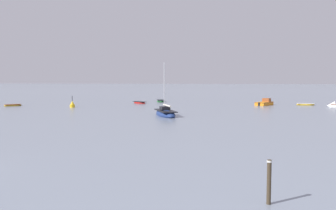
{
  "coord_description": "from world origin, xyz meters",
  "views": [
    {
      "loc": [
        16.16,
        -15.95,
        5.17
      ],
      "look_at": [
        5.2,
        42.89,
        0.8
      ],
      "focal_mm": 37.48,
      "sensor_mm": 36.0,
      "label": 1
    }
  ],
  "objects_px": {
    "rowboat_moored_3": "(305,105)",
    "channel_buoy": "(72,105)",
    "motorboat_moored_0": "(266,103)",
    "rowboat_moored_2": "(140,103)",
    "mooring_post_left": "(269,183)",
    "sailboat_moored_1": "(165,113)",
    "rowboat_moored_1": "(13,105)",
    "rowboat_moored_0": "(160,101)"
  },
  "relations": [
    {
      "from": "rowboat_moored_3",
      "to": "channel_buoy",
      "type": "height_order",
      "value": "channel_buoy"
    },
    {
      "from": "motorboat_moored_0",
      "to": "rowboat_moored_2",
      "type": "distance_m",
      "value": 26.39
    },
    {
      "from": "rowboat_moored_2",
      "to": "mooring_post_left",
      "type": "bearing_deg",
      "value": -29.7
    },
    {
      "from": "motorboat_moored_0",
      "to": "sailboat_moored_1",
      "type": "relative_size",
      "value": 0.71
    },
    {
      "from": "motorboat_moored_0",
      "to": "rowboat_moored_2",
      "type": "height_order",
      "value": "motorboat_moored_0"
    },
    {
      "from": "rowboat_moored_1",
      "to": "rowboat_moored_2",
      "type": "height_order",
      "value": "rowboat_moored_2"
    },
    {
      "from": "rowboat_moored_0",
      "to": "channel_buoy",
      "type": "distance_m",
      "value": 22.74
    },
    {
      "from": "rowboat_moored_2",
      "to": "mooring_post_left",
      "type": "height_order",
      "value": "mooring_post_left"
    },
    {
      "from": "rowboat_moored_0",
      "to": "rowboat_moored_1",
      "type": "relative_size",
      "value": 1.56
    },
    {
      "from": "rowboat_moored_0",
      "to": "sailboat_moored_1",
      "type": "relative_size",
      "value": 0.61
    },
    {
      "from": "motorboat_moored_0",
      "to": "rowboat_moored_3",
      "type": "xyz_separation_m",
      "value": [
        7.74,
        0.78,
        -0.16
      ]
    },
    {
      "from": "rowboat_moored_1",
      "to": "motorboat_moored_0",
      "type": "bearing_deg",
      "value": -32.76
    },
    {
      "from": "rowboat_moored_1",
      "to": "channel_buoy",
      "type": "relative_size",
      "value": 1.35
    },
    {
      "from": "mooring_post_left",
      "to": "rowboat_moored_2",
      "type": "bearing_deg",
      "value": 110.13
    },
    {
      "from": "motorboat_moored_0",
      "to": "rowboat_moored_2",
      "type": "relative_size",
      "value": 1.49
    },
    {
      "from": "rowboat_moored_0",
      "to": "mooring_post_left",
      "type": "bearing_deg",
      "value": -179.25
    },
    {
      "from": "channel_buoy",
      "to": "motorboat_moored_0",
      "type": "bearing_deg",
      "value": 19.64
    },
    {
      "from": "sailboat_moored_1",
      "to": "rowboat_moored_1",
      "type": "height_order",
      "value": "sailboat_moored_1"
    },
    {
      "from": "rowboat_moored_3",
      "to": "mooring_post_left",
      "type": "relative_size",
      "value": 1.7
    },
    {
      "from": "rowboat_moored_1",
      "to": "rowboat_moored_0",
      "type": "bearing_deg",
      "value": -11.49
    },
    {
      "from": "motorboat_moored_0",
      "to": "rowboat_moored_2",
      "type": "xyz_separation_m",
      "value": [
        -26.39,
        -0.24,
        -0.15
      ]
    },
    {
      "from": "motorboat_moored_0",
      "to": "mooring_post_left",
      "type": "bearing_deg",
      "value": -155.26
    },
    {
      "from": "rowboat_moored_2",
      "to": "channel_buoy",
      "type": "relative_size",
      "value": 1.65
    },
    {
      "from": "mooring_post_left",
      "to": "motorboat_moored_0",
      "type": "bearing_deg",
      "value": 85.06
    },
    {
      "from": "sailboat_moored_1",
      "to": "rowboat_moored_3",
      "type": "relative_size",
      "value": 2.25
    },
    {
      "from": "rowboat_moored_1",
      "to": "rowboat_moored_3",
      "type": "relative_size",
      "value": 0.88
    },
    {
      "from": "rowboat_moored_0",
      "to": "rowboat_moored_3",
      "type": "height_order",
      "value": "rowboat_moored_0"
    },
    {
      "from": "rowboat_moored_1",
      "to": "rowboat_moored_3",
      "type": "xyz_separation_m",
      "value": [
        56.44,
        12.69,
        0.01
      ]
    },
    {
      "from": "rowboat_moored_1",
      "to": "mooring_post_left",
      "type": "height_order",
      "value": "mooring_post_left"
    },
    {
      "from": "rowboat_moored_2",
      "to": "rowboat_moored_1",
      "type": "bearing_deg",
      "value": -112.22
    },
    {
      "from": "motorboat_moored_0",
      "to": "channel_buoy",
      "type": "bearing_deg",
      "value": 139.32
    },
    {
      "from": "rowboat_moored_0",
      "to": "rowboat_moored_3",
      "type": "xyz_separation_m",
      "value": [
        30.84,
        -5.24,
        -0.05
      ]
    },
    {
      "from": "motorboat_moored_0",
      "to": "mooring_post_left",
      "type": "height_order",
      "value": "mooring_post_left"
    },
    {
      "from": "rowboat_moored_1",
      "to": "rowboat_moored_2",
      "type": "relative_size",
      "value": 0.82
    },
    {
      "from": "channel_buoy",
      "to": "mooring_post_left",
      "type": "distance_m",
      "value": 55.07
    },
    {
      "from": "motorboat_moored_0",
      "to": "rowboat_moored_0",
      "type": "xyz_separation_m",
      "value": [
        -23.1,
        6.03,
        -0.11
      ]
    },
    {
      "from": "sailboat_moored_1",
      "to": "channel_buoy",
      "type": "height_order",
      "value": "sailboat_moored_1"
    },
    {
      "from": "rowboat_moored_2",
      "to": "channel_buoy",
      "type": "height_order",
      "value": "channel_buoy"
    },
    {
      "from": "motorboat_moored_0",
      "to": "rowboat_moored_0",
      "type": "height_order",
      "value": "motorboat_moored_0"
    },
    {
      "from": "channel_buoy",
      "to": "mooring_post_left",
      "type": "bearing_deg",
      "value": -55.99
    },
    {
      "from": "rowboat_moored_2",
      "to": "sailboat_moored_1",
      "type": "bearing_deg",
      "value": -26.61
    },
    {
      "from": "rowboat_moored_1",
      "to": "mooring_post_left",
      "type": "relative_size",
      "value": 1.5
    }
  ]
}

